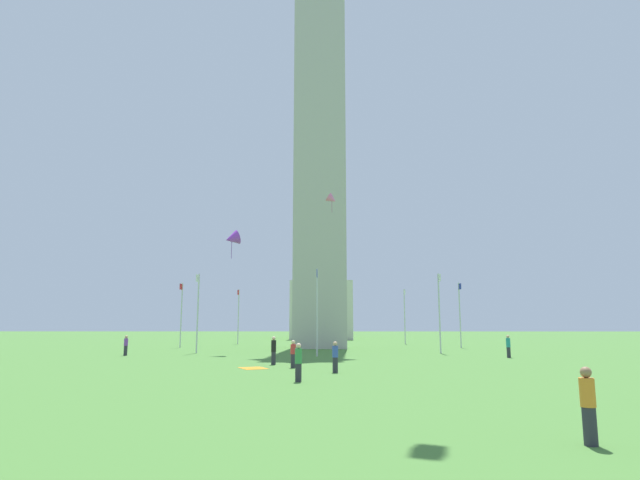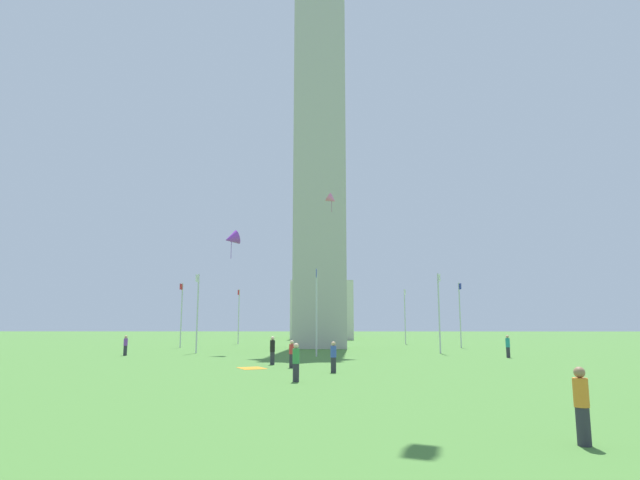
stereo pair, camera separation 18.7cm
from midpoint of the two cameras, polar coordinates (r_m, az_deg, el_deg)
The scene contains 21 objects.
ground_plane at distance 58.65m, azimuth -0.09°, elevation -11.58°, with size 260.00×260.00×0.00m, color #477A33.
obelisk_monument at distance 63.17m, azimuth -0.09°, elevation 12.87°, with size 5.76×5.76×52.35m.
flagpole_n at distance 43.19m, azimuth -0.45°, elevation -7.28°, with size 1.12×0.14×7.10m.
flagpole_ne at distance 48.69m, azimuth 12.68°, elevation -7.26°, with size 1.12×0.14×7.10m.
flagpole_e at distance 60.27m, azimuth 14.80°, elevation -7.49°, with size 1.12×0.14×7.10m.
flagpole_se at distance 70.09m, azimuth 9.06°, elevation -7.85°, with size 1.12×0.14×7.10m.
flagpole_s at distance 73.90m, azimuth 0.11°, elevation -8.02°, with size 1.12×0.14×7.10m.
flagpole_sw at distance 70.40m, azimuth -8.90°, elevation -7.86°, with size 1.12×0.14×7.10m.
flagpole_w at distance 60.78m, azimuth -14.86°, elevation -7.50°, with size 1.12×0.14×7.10m.
flagpole_nw at distance 49.13m, azimuth -13.19°, elevation -7.26°, with size 1.12×0.14×7.10m.
person_black_shirt at distance 34.72m, azimuth -5.19°, elevation -11.82°, with size 0.32×0.32×1.78m.
person_red_shirt at distance 32.17m, azimuth -3.09°, elevation -12.22°, with size 0.32×0.32×1.61m.
person_green_shirt at distance 24.50m, azimuth -2.57°, elevation -13.09°, with size 0.32×0.32×1.72m.
person_blue_shirt at distance 29.02m, azimuth 1.47°, elevation -12.54°, with size 0.32×0.32×1.64m.
person_teal_shirt at distance 44.03m, azimuth 19.58°, elevation -10.79°, with size 0.32×0.32×1.73m.
person_orange_shirt at distance 13.23m, azimuth 26.64°, elevation -15.75°, with size 0.32×0.32×1.65m.
person_purple_shirt at distance 47.15m, azimuth -20.36°, elevation -10.65°, with size 0.32×0.32×1.64m.
kite_pink_delta at distance 52.37m, azimuth 1.19°, elevation 4.43°, with size 1.00×1.28×1.96m.
kite_purple_delta at distance 48.57m, azimuth -9.62°, elevation 0.15°, with size 1.85×1.96×2.64m.
distant_building at distance 98.95m, azimuth 0.16°, elevation -7.71°, with size 21.80×10.56×9.85m.
picnic_blanket_near_first_person at distance 32.13m, azimuth -7.40°, elevation -13.58°, with size 1.80×1.40×0.01m, color orange.
Camera 1 is at (58.59, 0.91, 2.57)m, focal length 29.61 mm.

